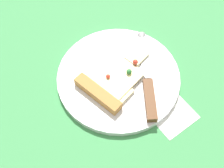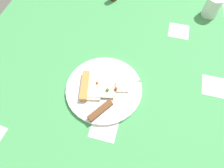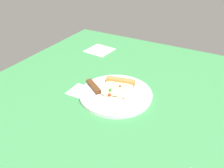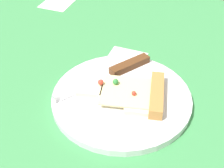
# 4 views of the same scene
# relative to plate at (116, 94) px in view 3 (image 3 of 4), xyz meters

# --- Properties ---
(ground_plane) EXTENTS (1.25, 1.25, 0.03)m
(ground_plane) POSITION_rel_plate_xyz_m (0.03, 0.06, -0.02)
(ground_plane) COLOR #3D8C4C
(ground_plane) RESTS_ON ground
(plate) EXTENTS (0.28, 0.28, 0.02)m
(plate) POSITION_rel_plate_xyz_m (0.00, 0.00, 0.00)
(plate) COLOR silver
(plate) RESTS_ON ground_plane
(pizza_slice) EXTENTS (0.19, 0.13, 0.03)m
(pizza_slice) POSITION_rel_plate_xyz_m (-0.03, -0.01, 0.02)
(pizza_slice) COLOR beige
(pizza_slice) RESTS_ON plate
(knife) EXTENTS (0.15, 0.21, 0.02)m
(knife) POSITION_rel_plate_xyz_m (0.04, -0.06, 0.01)
(knife) COLOR silver
(knife) RESTS_ON plate
(napkin) EXTENTS (0.14, 0.14, 0.00)m
(napkin) POSITION_rel_plate_xyz_m (-0.35, -0.29, -0.01)
(napkin) COLOR white
(napkin) RESTS_ON ground_plane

